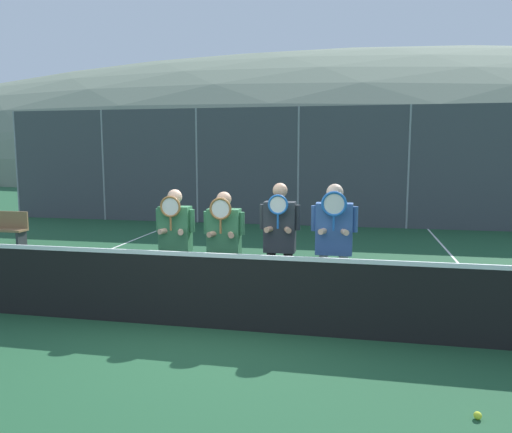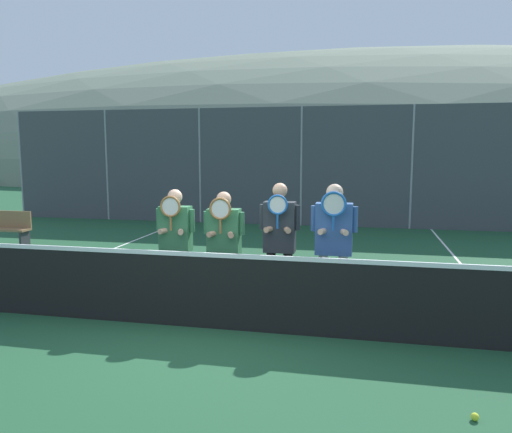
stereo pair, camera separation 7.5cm
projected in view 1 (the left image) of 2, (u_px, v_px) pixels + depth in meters
name	position (u px, v px, depth m)	size (l,w,h in m)	color
ground_plane	(214.00, 329.00, 6.41)	(120.00, 120.00, 0.00)	#1E4C2D
hill_distant	(343.00, 170.00, 60.15)	(127.72, 70.95, 24.83)	slate
clubhouse_building	(287.00, 157.00, 22.90)	(15.04, 5.50, 3.96)	#9EA3A8
fence_back	(298.00, 167.00, 15.04)	(19.29, 0.06, 3.58)	gray
tennis_net	(214.00, 290.00, 6.34)	(10.26, 0.09, 1.09)	gray
court_line_left_sideline	(74.00, 264.00, 10.07)	(0.05, 16.00, 0.01)	white
court_line_right_sideline	(476.00, 283.00, 8.57)	(0.05, 16.00, 0.01)	white
player_leftmost	(175.00, 238.00, 7.14)	(0.58, 0.34, 1.73)	black
player_center_left	(224.00, 241.00, 6.97)	(0.59, 0.34, 1.71)	#232838
player_center_right	(280.00, 238.00, 6.87)	(0.56, 0.34, 1.84)	black
player_rightmost	(334.00, 238.00, 6.71)	(0.62, 0.34, 1.83)	white
car_far_left	(167.00, 189.00, 17.97)	(4.72, 2.07, 1.75)	#B2B7BC
car_left_of_center	(303.00, 189.00, 17.19)	(4.21, 1.92, 1.87)	slate
car_center	(445.00, 193.00, 16.10)	(4.19, 1.93, 1.79)	#285638
tennis_ball_on_court	(478.00, 416.00, 4.24)	(0.07, 0.07, 0.07)	#CCDB33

